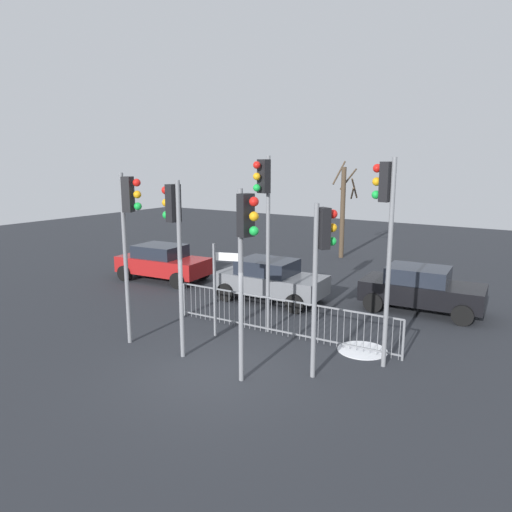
% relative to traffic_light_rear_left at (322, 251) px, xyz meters
% --- Properties ---
extents(ground_plane, '(60.00, 60.00, 0.00)m').
position_rel_traffic_light_rear_left_xyz_m(ground_plane, '(-2.06, -1.16, -2.91)').
color(ground_plane, '#26282D').
extents(traffic_light_rear_left, '(0.43, 0.50, 3.97)m').
position_rel_traffic_light_rear_left_xyz_m(traffic_light_rear_left, '(0.00, 0.00, 0.00)').
color(traffic_light_rear_left, slate).
rests_on(traffic_light_rear_left, ground).
extents(traffic_light_foreground_left, '(0.57, 0.33, 4.41)m').
position_rel_traffic_light_rear_left_xyz_m(traffic_light_foreground_left, '(-3.49, -0.87, 0.32)').
color(traffic_light_foreground_left, slate).
rests_on(traffic_light_foreground_left, ground).
extents(traffic_light_mid_left, '(0.56, 0.35, 4.94)m').
position_rel_traffic_light_rear_left_xyz_m(traffic_light_mid_left, '(0.95, 1.34, 0.70)').
color(traffic_light_mid_left, slate).
rests_on(traffic_light_mid_left, ground).
extents(traffic_light_foreground_right, '(0.56, 0.36, 4.29)m').
position_rel_traffic_light_rear_left_xyz_m(traffic_light_foreground_right, '(-1.20, -1.20, 0.24)').
color(traffic_light_foreground_right, slate).
rests_on(traffic_light_foreground_right, ground).
extents(traffic_light_rear_right, '(0.54, 0.39, 4.56)m').
position_rel_traffic_light_rear_left_xyz_m(traffic_light_rear_right, '(-5.07, -0.89, 0.43)').
color(traffic_light_rear_right, slate).
rests_on(traffic_light_rear_right, ground).
extents(traffic_light_mid_right, '(0.37, 0.55, 5.00)m').
position_rel_traffic_light_rear_left_xyz_m(traffic_light_mid_right, '(-2.55, 1.70, 0.74)').
color(traffic_light_mid_right, slate).
rests_on(traffic_light_mid_right, ground).
extents(direction_sign_post, '(0.76, 0.29, 2.64)m').
position_rel_traffic_light_rear_left_xyz_m(direction_sign_post, '(-3.50, 0.76, -1.41)').
color(direction_sign_post, slate).
rests_on(direction_sign_post, ground).
extents(pedestrian_guard_railing, '(6.93, 0.34, 1.07)m').
position_rel_traffic_light_rear_left_xyz_m(pedestrian_guard_railing, '(-2.06, 1.76, -2.36)').
color(pedestrian_guard_railing, slate).
rests_on(pedestrian_guard_railing, ground).
extents(car_black_mid, '(3.91, 2.15, 1.47)m').
position_rel_traffic_light_rear_left_xyz_m(car_black_mid, '(0.67, 6.21, -2.14)').
color(car_black_mid, black).
rests_on(car_black_mid, ground).
extents(car_red_far, '(3.94, 2.22, 1.47)m').
position_rel_traffic_light_rear_left_xyz_m(car_red_far, '(-9.36, 4.64, -2.14)').
color(car_red_far, maroon).
rests_on(car_red_far, ground).
extents(car_grey_near, '(3.88, 2.08, 1.47)m').
position_rel_traffic_light_rear_left_xyz_m(car_grey_near, '(-4.08, 4.54, -2.14)').
color(car_grey_near, slate).
rests_on(car_grey_near, ground).
extents(bare_tree_left, '(1.22, 1.17, 4.87)m').
position_rel_traffic_light_rear_left_xyz_m(bare_tree_left, '(-5.05, 13.15, -0.44)').
color(bare_tree_left, '#473828').
rests_on(bare_tree_left, ground).
extents(snow_patch_kerb, '(1.29, 1.29, 0.01)m').
position_rel_traffic_light_rear_left_xyz_m(snow_patch_kerb, '(0.32, 1.97, -2.90)').
color(snow_patch_kerb, white).
rests_on(snow_patch_kerb, ground).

